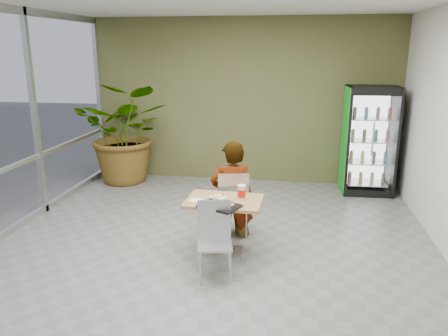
{
  "coord_description": "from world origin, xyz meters",
  "views": [
    {
      "loc": [
        1.02,
        -5.06,
        2.61
      ],
      "look_at": [
        0.08,
        0.71,
        1.0
      ],
      "focal_mm": 35.0,
      "sensor_mm": 36.0,
      "label": 1
    }
  ],
  "objects_px": {
    "soda_cup": "(242,193)",
    "potted_plant": "(127,133)",
    "chair_near": "(214,233)",
    "beverage_fridge": "(369,141)",
    "seated_woman": "(232,199)",
    "cafeteria_tray": "(220,206)",
    "chair_far": "(233,199)",
    "dining_table": "(224,215)"
  },
  "relations": [
    {
      "from": "dining_table",
      "to": "seated_woman",
      "type": "distance_m",
      "value": 0.62
    },
    {
      "from": "cafeteria_tray",
      "to": "chair_near",
      "type": "bearing_deg",
      "value": -93.39
    },
    {
      "from": "dining_table",
      "to": "chair_far",
      "type": "distance_m",
      "value": 0.57
    },
    {
      "from": "beverage_fridge",
      "to": "chair_near",
      "type": "bearing_deg",
      "value": -125.35
    },
    {
      "from": "dining_table",
      "to": "soda_cup",
      "type": "bearing_deg",
      "value": 11.86
    },
    {
      "from": "soda_cup",
      "to": "beverage_fridge",
      "type": "height_order",
      "value": "beverage_fridge"
    },
    {
      "from": "chair_near",
      "to": "potted_plant",
      "type": "xyz_separation_m",
      "value": [
        -2.4,
        3.45,
        0.47
      ]
    },
    {
      "from": "beverage_fridge",
      "to": "potted_plant",
      "type": "relative_size",
      "value": 0.99
    },
    {
      "from": "chair_far",
      "to": "seated_woman",
      "type": "height_order",
      "value": "seated_woman"
    },
    {
      "from": "soda_cup",
      "to": "beverage_fridge",
      "type": "relative_size",
      "value": 0.1
    },
    {
      "from": "seated_woman",
      "to": "cafeteria_tray",
      "type": "xyz_separation_m",
      "value": [
        -0.02,
        -0.9,
        0.22
      ]
    },
    {
      "from": "cafeteria_tray",
      "to": "seated_woman",
      "type": "bearing_deg",
      "value": 88.42
    },
    {
      "from": "soda_cup",
      "to": "chair_far",
      "type": "bearing_deg",
      "value": 109.32
    },
    {
      "from": "dining_table",
      "to": "cafeteria_tray",
      "type": "xyz_separation_m",
      "value": [
        -0.01,
        -0.28,
        0.23
      ]
    },
    {
      "from": "chair_far",
      "to": "beverage_fridge",
      "type": "bearing_deg",
      "value": -144.0
    },
    {
      "from": "seated_woman",
      "to": "potted_plant",
      "type": "xyz_separation_m",
      "value": [
        -2.44,
        2.3,
        0.45
      ]
    },
    {
      "from": "chair_far",
      "to": "cafeteria_tray",
      "type": "relative_size",
      "value": 2.08
    },
    {
      "from": "chair_near",
      "to": "potted_plant",
      "type": "bearing_deg",
      "value": 112.87
    },
    {
      "from": "soda_cup",
      "to": "cafeteria_tray",
      "type": "height_order",
      "value": "soda_cup"
    },
    {
      "from": "chair_near",
      "to": "cafeteria_tray",
      "type": "distance_m",
      "value": 0.35
    },
    {
      "from": "chair_far",
      "to": "chair_near",
      "type": "bearing_deg",
      "value": 75.19
    },
    {
      "from": "beverage_fridge",
      "to": "potted_plant",
      "type": "bearing_deg",
      "value": 177.6
    },
    {
      "from": "seated_woman",
      "to": "potted_plant",
      "type": "height_order",
      "value": "potted_plant"
    },
    {
      "from": "chair_near",
      "to": "chair_far",
      "type": "bearing_deg",
      "value": 74.92
    },
    {
      "from": "soda_cup",
      "to": "potted_plant",
      "type": "xyz_separation_m",
      "value": [
        -2.65,
        2.87,
        0.15
      ]
    },
    {
      "from": "chair_near",
      "to": "soda_cup",
      "type": "distance_m",
      "value": 0.71
    },
    {
      "from": "seated_woman",
      "to": "chair_far",
      "type": "bearing_deg",
      "value": 100.97
    },
    {
      "from": "dining_table",
      "to": "soda_cup",
      "type": "distance_m",
      "value": 0.38
    },
    {
      "from": "dining_table",
      "to": "cafeteria_tray",
      "type": "bearing_deg",
      "value": -92.57
    },
    {
      "from": "chair_far",
      "to": "beverage_fridge",
      "type": "xyz_separation_m",
      "value": [
        2.16,
        2.38,
        0.42
      ]
    },
    {
      "from": "dining_table",
      "to": "chair_near",
      "type": "distance_m",
      "value": 0.54
    },
    {
      "from": "chair_far",
      "to": "potted_plant",
      "type": "xyz_separation_m",
      "value": [
        -2.46,
        2.35,
        0.43
      ]
    },
    {
      "from": "dining_table",
      "to": "beverage_fridge",
      "type": "height_order",
      "value": "beverage_fridge"
    },
    {
      "from": "cafeteria_tray",
      "to": "potted_plant",
      "type": "distance_m",
      "value": 4.01
    },
    {
      "from": "dining_table",
      "to": "chair_near",
      "type": "relative_size",
      "value": 1.1
    },
    {
      "from": "chair_far",
      "to": "potted_plant",
      "type": "distance_m",
      "value": 3.43
    },
    {
      "from": "chair_far",
      "to": "beverage_fridge",
      "type": "relative_size",
      "value": 0.49
    },
    {
      "from": "potted_plant",
      "to": "dining_table",
      "type": "bearing_deg",
      "value": -50.21
    },
    {
      "from": "cafeteria_tray",
      "to": "beverage_fridge",
      "type": "relative_size",
      "value": 0.24
    },
    {
      "from": "chair_far",
      "to": "soda_cup",
      "type": "distance_m",
      "value": 0.62
    },
    {
      "from": "beverage_fridge",
      "to": "cafeteria_tray",
      "type": "bearing_deg",
      "value": -127.2
    },
    {
      "from": "seated_woman",
      "to": "beverage_fridge",
      "type": "xyz_separation_m",
      "value": [
        2.18,
        2.33,
        0.44
      ]
    }
  ]
}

